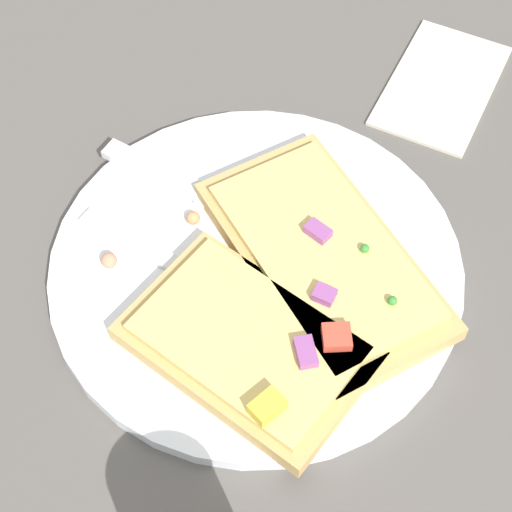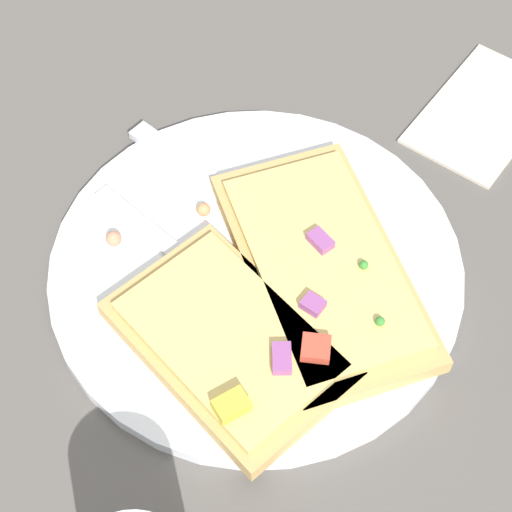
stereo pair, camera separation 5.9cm
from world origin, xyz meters
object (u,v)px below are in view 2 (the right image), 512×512
at_px(pizza_slice_main, 323,267).
at_px(napkin, 484,111).
at_px(knife, 226,193).
at_px(pizza_slice_corner, 230,342).
at_px(plate, 256,268).
at_px(fork, 212,282).

xyz_separation_m(pizza_slice_main, napkin, (0.21, -0.02, -0.02)).
relative_size(knife, napkin, 1.67).
bearing_deg(pizza_slice_corner, pizza_slice_main, -89.05).
bearing_deg(knife, plate, -28.00).
relative_size(knife, pizza_slice_corner, 1.31).
height_order(knife, pizza_slice_main, pizza_slice_main).
xyz_separation_m(pizza_slice_corner, napkin, (0.30, -0.03, -0.02)).
distance_m(fork, napkin, 0.28).
xyz_separation_m(fork, napkin, (0.27, -0.07, -0.01)).
distance_m(pizza_slice_main, napkin, 0.22).
xyz_separation_m(plate, napkin, (0.23, -0.06, -0.00)).
bearing_deg(napkin, fork, 164.69).
bearing_deg(pizza_slice_main, knife, 25.86).
height_order(plate, knife, knife).
bearing_deg(pizza_slice_corner, plate, -56.07).
bearing_deg(napkin, pizza_slice_main, 175.82).
height_order(fork, knife, knife).
xyz_separation_m(knife, napkin, (0.20, -0.11, -0.01)).
relative_size(plate, knife, 1.29).
bearing_deg(fork, plate, 71.18).
bearing_deg(plate, napkin, -13.89).
height_order(fork, pizza_slice_main, pizza_slice_main).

